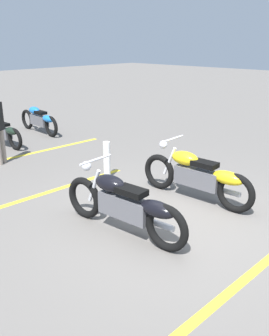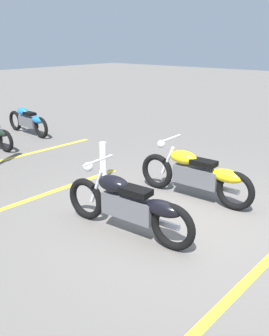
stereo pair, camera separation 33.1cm
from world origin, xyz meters
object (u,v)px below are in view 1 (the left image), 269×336
at_px(motorcycle_row_far_left, 39,119).
at_px(bollard_post, 107,160).
at_px(motorcycle_dark_foreground, 125,204).
at_px(motorcycle_row_left, 2,131).
at_px(motorcycle_bright_foreground, 198,175).

xyz_separation_m(motorcycle_row_far_left, bollard_post, (-4.31, 1.18, -0.04)).
relative_size(motorcycle_dark_foreground, motorcycle_row_left, 1.17).
relative_size(motorcycle_bright_foreground, bollard_post, 2.96).
xyz_separation_m(motorcycle_dark_foreground, bollard_post, (1.91, -1.39, -0.09)).
bearing_deg(motorcycle_dark_foreground, motorcycle_row_left, -15.34).
bearing_deg(motorcycle_dark_foreground, bollard_post, -40.57).
bearing_deg(motorcycle_row_far_left, motorcycle_dark_foreground, 160.43).
relative_size(motorcycle_row_left, bollard_post, 2.52).
distance_m(motorcycle_bright_foreground, motorcycle_dark_foreground, 1.71).
distance_m(motorcycle_row_far_left, motorcycle_row_left, 1.57).
xyz_separation_m(motorcycle_dark_foreground, motorcycle_row_far_left, (6.22, -2.57, -0.04)).
height_order(motorcycle_bright_foreground, motorcycle_dark_foreground, same).
bearing_deg(motorcycle_bright_foreground, bollard_post, 6.74).
bearing_deg(motorcycle_dark_foreground, motorcycle_row_far_left, -27.01).
height_order(motorcycle_dark_foreground, motorcycle_row_far_left, motorcycle_dark_foreground).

